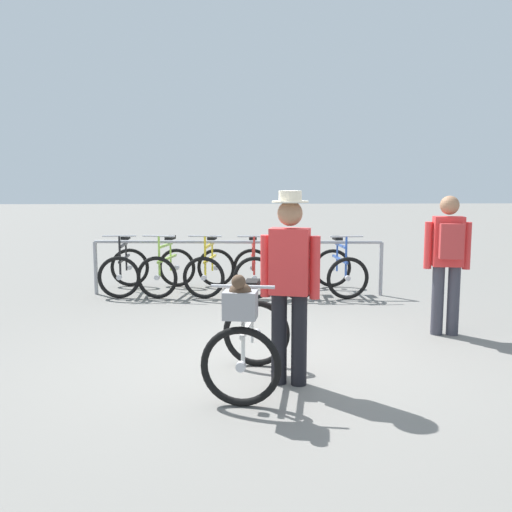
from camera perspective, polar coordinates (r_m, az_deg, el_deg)
The scene contains 11 objects.
ground_plane at distance 5.84m, azimuth 1.31°, elevation -10.50°, with size 80.00×80.00×0.00m, color slate.
bike_rack_rail at distance 9.03m, azimuth -1.87°, elevation 0.48°, with size 4.60×0.35×0.88m.
racked_bike_black at distance 9.53m, azimuth -13.01°, elevation -1.36°, with size 0.68×1.09×0.97m.
racked_bike_lime at distance 9.39m, azimuth -8.86°, elevation -1.40°, with size 0.87×1.19×0.97m.
racked_bike_yellow at distance 9.29m, azimuth -4.60°, elevation -1.42°, with size 0.83×1.20×0.98m.
racked_bike_red at distance 9.24m, azimuth -0.28°, elevation -1.44°, with size 0.66×1.11×0.97m.
racked_bike_orange at distance 9.25m, azimuth 4.06°, elevation -1.45°, with size 0.71×1.12×0.97m.
racked_bike_blue at distance 9.31m, azimuth 8.36°, elevation -1.46°, with size 0.73×1.15×0.98m.
featured_bicycle at distance 4.97m, azimuth -0.87°, elevation -7.90°, with size 0.83×1.25×1.09m.
person_with_featured_bike at distance 5.01m, azimuth 3.38°, elevation -2.38°, with size 0.51×0.32×1.72m.
pedestrian_with_backpack at distance 6.98m, azimuth 18.63°, elevation -0.03°, with size 0.52×0.37×1.64m.
Camera 1 is at (-0.36, -5.55, 1.81)m, focal length 39.99 mm.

